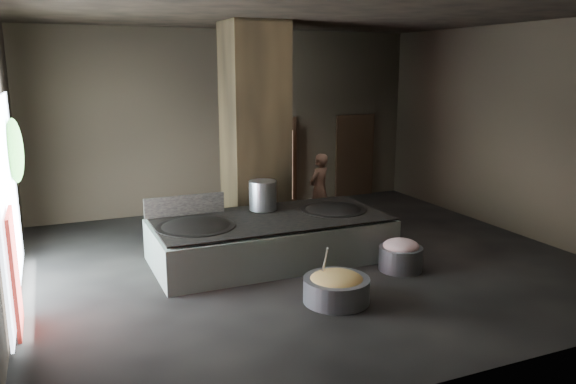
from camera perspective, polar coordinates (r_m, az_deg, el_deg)
name	(u,v)px	position (r m, az deg, el deg)	size (l,w,h in m)	color
floor	(305,262)	(10.79, 1.74, -7.10)	(10.00, 9.00, 0.10)	black
ceiling	(307,10)	(10.20, 1.92, 18.01)	(10.00, 9.00, 0.10)	black
back_wall	(230,121)	(14.47, -5.86, 7.24)	(10.00, 0.10, 4.50)	black
front_wall	(482,192)	(6.47, 19.09, -0.02)	(10.00, 0.10, 4.50)	black
right_wall	(517,130)	(13.19, 22.25, 5.85)	(0.10, 9.00, 4.50)	black
pillar	(255,132)	(11.88, -3.39, 6.12)	(1.20, 1.20, 4.50)	black
hearth_platform	(271,240)	(10.67, -1.75, -4.88)	(4.40, 2.10, 0.76)	#B7CCB8
platform_cap	(271,218)	(10.55, -1.77, -2.64)	(4.30, 2.06, 0.03)	black
wok_left	(196,231)	(10.10, -9.36, -3.88)	(1.39, 1.39, 0.38)	black
wok_left_rim	(196,227)	(10.08, -9.37, -3.50)	(1.41, 1.41, 0.05)	black
wok_right	(333,213)	(11.15, 4.61, -2.18)	(1.29, 1.29, 0.36)	black
wok_right_rim	(333,210)	(11.14, 4.62, -1.83)	(1.32, 1.32, 0.05)	black
stock_pot	(263,195)	(10.99, -2.59, -0.33)	(0.54, 0.54, 0.57)	#AEB3B7
splash_guard	(185,205)	(10.78, -10.44, -1.33)	(1.53, 0.06, 0.38)	black
cook	(319,189)	(12.96, 3.20, 0.29)	(0.60, 0.39, 1.66)	#8A5C46
veg_basin	(336,290)	(8.90, 4.93, -9.86)	(1.04, 1.04, 0.38)	slate
veg_fill	(337,280)	(8.84, 4.95, -8.92)	(0.86, 0.86, 0.26)	#A4AC53
ladle	(324,266)	(8.83, 3.65, -7.54)	(0.03, 0.03, 0.82)	#AEB3B7
meat_basin	(400,258)	(10.37, 11.36, -6.63)	(0.78, 0.78, 0.43)	slate
meat_fill	(401,246)	(10.30, 11.41, -5.39)	(0.65, 0.65, 0.25)	#C77777
doorway_near	(276,163)	(14.93, -1.25, 3.01)	(1.18, 0.08, 2.38)	black
doorway_near_glow	(279,166)	(14.68, -0.93, 2.65)	(0.78, 0.04, 1.84)	#8C6647
doorway_far	(355,157)	(15.97, 6.78, 3.55)	(1.18, 0.08, 2.38)	black
doorway_far_glow	(346,159)	(15.94, 5.92, 3.38)	(0.84, 0.04, 1.99)	#8C6647
left_opening	(8,199)	(9.63, -26.53, -0.65)	(0.04, 4.20, 3.10)	white
pavilion_sliver	(15,272)	(8.57, -26.00, -7.35)	(0.05, 0.90, 1.70)	maroon
tree_silhouette	(15,150)	(10.61, -26.02, 3.81)	(0.28, 1.10, 1.10)	#194714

